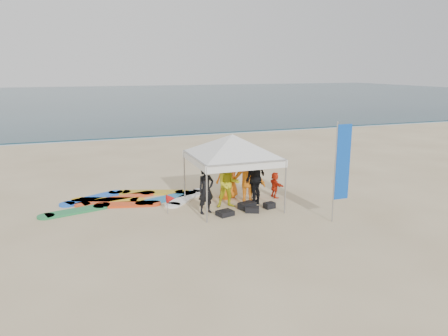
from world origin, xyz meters
TOP-DOWN VIEW (x-y plane):
  - ground at (0.00, 0.00)m, footprint 120.00×120.00m
  - ocean at (0.00, 60.00)m, footprint 160.00×84.00m
  - shoreline_foam at (0.00, 18.20)m, footprint 160.00×1.20m
  - person_black_a at (-0.22, 1.52)m, footprint 0.65×0.51m
  - person_yellow at (0.68, 1.87)m, footprint 0.87×0.72m
  - person_orange_a at (1.41, 1.95)m, footprint 1.41×1.10m
  - person_black_b at (1.64, 1.80)m, footprint 1.19×1.07m
  - person_orange_b at (1.03, 2.86)m, footprint 1.12×0.97m
  - person_seated at (2.67, 2.36)m, footprint 0.30×0.89m
  - canopy_tent at (0.86, 1.98)m, footprint 3.76×3.76m
  - feather_flag at (3.43, -0.58)m, footprint 0.53×0.04m
  - marker_pennant at (-1.30, 1.89)m, footprint 0.28×0.28m
  - gear_pile at (1.08, 1.26)m, footprint 2.16×0.92m
  - surfboard_spread at (-2.39, 3.75)m, footprint 5.71×2.65m

SIDE VIEW (x-z plane):
  - ground at x=0.00m, z-range 0.00..0.00m
  - shoreline_foam at x=0.00m, z-range 0.00..0.01m
  - surfboard_spread at x=-2.39m, z-range 0.00..0.07m
  - ocean at x=0.00m, z-range 0.00..0.08m
  - gear_pile at x=1.08m, z-range -0.01..0.21m
  - person_seated at x=2.67m, z-range 0.00..0.95m
  - marker_pennant at x=-1.30m, z-range 0.18..0.81m
  - person_black_a at x=-0.22m, z-range 0.00..1.57m
  - person_yellow at x=0.68m, z-range 0.00..1.63m
  - person_orange_a at x=1.41m, z-range 0.00..1.91m
  - person_orange_b at x=1.03m, z-range 0.00..1.93m
  - person_black_b at x=1.64m, z-range 0.00..1.94m
  - feather_flag at x=3.43m, z-range 0.27..3.37m
  - canopy_tent at x=0.86m, z-range 1.05..3.89m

